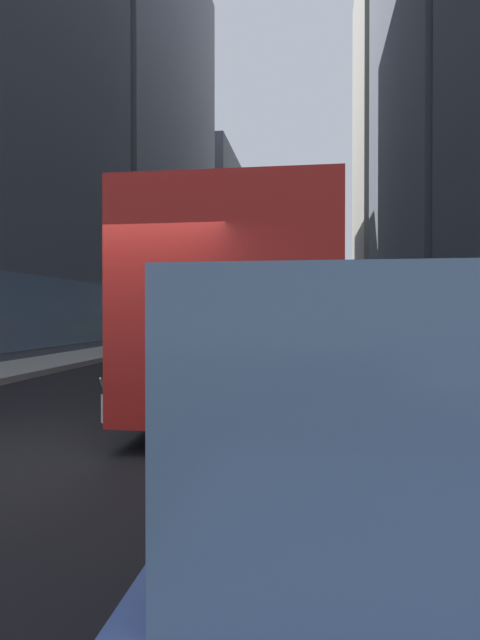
# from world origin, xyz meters

# --- Properties ---
(ground_plane) EXTENTS (120.00, 120.00, 0.00)m
(ground_plane) POSITION_xyz_m (0.00, 35.00, 0.00)
(ground_plane) COLOR black
(sidewalk_left) EXTENTS (2.40, 110.00, 0.15)m
(sidewalk_left) POSITION_xyz_m (-5.70, 35.00, 0.07)
(sidewalk_left) COLOR #ADA89E
(sidewalk_left) RESTS_ON ground
(sidewalk_right) EXTENTS (2.40, 110.00, 0.15)m
(sidewalk_right) POSITION_xyz_m (5.70, 35.00, 0.07)
(sidewalk_right) COLOR gray
(sidewalk_right) RESTS_ON ground
(building_left_mid) EXTENTS (9.99, 21.51, 29.63)m
(building_left_mid) POSITION_xyz_m (-11.90, 31.38, 14.80)
(building_left_mid) COLOR slate
(building_left_mid) RESTS_ON ground
(building_left_far) EXTENTS (10.78, 16.87, 19.14)m
(building_left_far) POSITION_xyz_m (-11.90, 52.92, 9.56)
(building_left_far) COLOR #4C515B
(building_left_far) RESTS_ON ground
(building_right_mid) EXTENTS (9.94, 23.93, 36.24)m
(building_right_mid) POSITION_xyz_m (11.90, 30.33, 18.11)
(building_right_mid) COLOR #4C515B
(building_right_mid) RESTS_ON ground
(building_right_far) EXTENTS (10.54, 15.48, 37.53)m
(building_right_far) POSITION_xyz_m (11.90, 51.30, 18.76)
(building_right_far) COLOR gray
(building_right_far) RESTS_ON ground
(transit_bus) EXTENTS (2.78, 11.53, 3.05)m
(transit_bus) POSITION_xyz_m (1.20, 5.46, 1.78)
(transit_bus) COLOR red
(transit_bus) RESTS_ON ground
(car_yellow_taxi) EXTENTS (1.88, 4.45, 1.62)m
(car_yellow_taxi) POSITION_xyz_m (-2.80, 24.46, 0.82)
(car_yellow_taxi) COLOR yellow
(car_yellow_taxi) RESTS_ON ground
(car_black_suv) EXTENTS (1.84, 4.37, 1.62)m
(car_black_suv) POSITION_xyz_m (-2.80, 41.52, 0.82)
(car_black_suv) COLOR black
(car_black_suv) RESTS_ON ground
(car_silver_sedan) EXTENTS (1.91, 4.76, 1.62)m
(car_silver_sedan) POSITION_xyz_m (2.80, 34.29, 0.83)
(car_silver_sedan) COLOR #B7BABF
(car_silver_sedan) RESTS_ON ground
(car_red_coupe) EXTENTS (1.89, 4.30, 1.62)m
(car_red_coupe) POSITION_xyz_m (-2.80, 16.70, 0.82)
(car_red_coupe) COLOR red
(car_red_coupe) RESTS_ON ground
(car_white_van) EXTENTS (1.77, 4.21, 1.62)m
(car_white_van) POSITION_xyz_m (2.80, 23.49, 0.82)
(car_white_van) COLOR silver
(car_white_van) RESTS_ON ground
(dalmatian_dog) EXTENTS (0.22, 0.96, 0.72)m
(dalmatian_dog) POSITION_xyz_m (-0.73, 1.71, 0.51)
(dalmatian_dog) COLOR white
(dalmatian_dog) RESTS_ON ground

